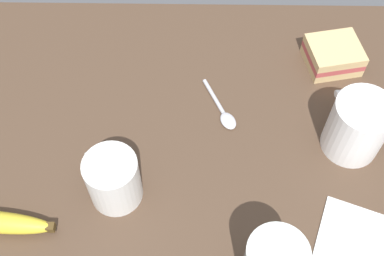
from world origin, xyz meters
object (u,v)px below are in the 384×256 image
at_px(sandwich_main, 333,55).
at_px(spoon, 223,112).
at_px(coffee_mug_milky, 113,179).
at_px(coffee_mug_black, 357,126).
at_px(paper_napkin, 365,255).

relative_size(sandwich_main, spoon, 0.96).
relative_size(coffee_mug_milky, spoon, 0.90).
height_order(coffee_mug_black, paper_napkin, coffee_mug_black).
xyz_separation_m(coffee_mug_milky, sandwich_main, (0.37, 0.27, -0.02)).
xyz_separation_m(spoon, paper_napkin, (0.20, -0.24, -0.00)).
height_order(coffee_mug_black, sandwich_main, coffee_mug_black).
bearing_deg(paper_napkin, coffee_mug_black, 88.11).
height_order(sandwich_main, paper_napkin, sandwich_main).
bearing_deg(paper_napkin, coffee_mug_milky, 165.74).
height_order(coffee_mug_black, spoon, coffee_mug_black).
bearing_deg(paper_napkin, sandwich_main, 89.66).
relative_size(coffee_mug_black, coffee_mug_milky, 1.17).
distance_m(sandwich_main, paper_napkin, 0.36).
distance_m(coffee_mug_black, sandwich_main, 0.18).
bearing_deg(spoon, coffee_mug_black, -16.05).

